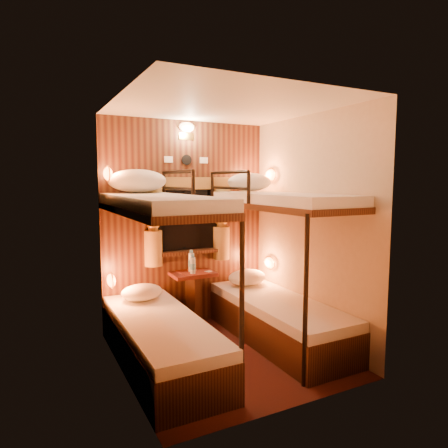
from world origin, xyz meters
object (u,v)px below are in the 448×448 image
table (193,292)px  bottle_right (191,262)px  bunk_left (160,307)px  bunk_right (278,290)px  bottle_left (193,265)px

table → bottle_right: bearing=90.1°
bunk_left → table: bearing=50.3°
bunk_left → bottle_right: 1.07m
table → bottle_right: bottle_right is taller
table → bottle_right: size_ratio=2.52×
bunk_left → table: (0.65, 0.78, -0.14)m
bunk_left → bunk_right: size_ratio=1.00×
bunk_right → table: size_ratio=2.90×
bunk_right → table: bunk_right is taller
bunk_left → bottle_left: (0.62, 0.72, 0.19)m
bunk_right → table: 1.02m
bunk_right → bottle_left: 1.01m
bunk_right → bunk_left: bearing=180.0°
bunk_left → bunk_right: (1.30, 0.00, 0.00)m
bunk_left → bottle_right: bearing=51.9°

